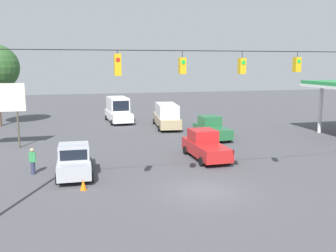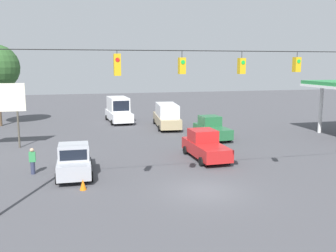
{
  "view_description": "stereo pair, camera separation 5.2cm",
  "coord_description": "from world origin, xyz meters",
  "px_view_note": "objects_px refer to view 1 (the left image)",
  "views": [
    {
      "loc": [
        6.82,
        18.98,
        7.09
      ],
      "look_at": [
        -0.45,
        -10.23,
        2.02
      ],
      "focal_mm": 40.0,
      "sensor_mm": 36.0,
      "label": 1
    },
    {
      "loc": [
        6.77,
        18.99,
        7.09
      ],
      "look_at": [
        -0.45,
        -10.23,
        2.02
      ],
      "focal_mm": 40.0,
      "sensor_mm": 36.0,
      "label": 2
    }
  ],
  "objects_px": {
    "traffic_cone_second": "(79,169)",
    "traffic_cone_third": "(79,157)",
    "overhead_signal_span": "(210,98)",
    "traffic_cone_fourth": "(77,147)",
    "pickup_truck_green_oncoming_far": "(212,129)",
    "traffic_cone_nearest": "(83,185)",
    "pickup_truck_silver_parked_shoulder": "(74,160)",
    "box_truck_white_withflow_deep": "(118,110)",
    "pickup_truck_red_crossing_near": "(205,146)",
    "pedestrian": "(33,161)",
    "box_truck_tan_oncoming_deep": "(167,116)"
  },
  "relations": [
    {
      "from": "overhead_signal_span",
      "to": "box_truck_tan_oncoming_deep",
      "type": "height_order",
      "value": "overhead_signal_span"
    },
    {
      "from": "overhead_signal_span",
      "to": "pedestrian",
      "type": "bearing_deg",
      "value": -35.19
    },
    {
      "from": "box_truck_tan_oncoming_deep",
      "to": "traffic_cone_second",
      "type": "distance_m",
      "value": 18.44
    },
    {
      "from": "pickup_truck_silver_parked_shoulder",
      "to": "box_truck_tan_oncoming_deep",
      "type": "distance_m",
      "value": 18.87
    },
    {
      "from": "traffic_cone_fourth",
      "to": "traffic_cone_second",
      "type": "bearing_deg",
      "value": 90.43
    },
    {
      "from": "pickup_truck_silver_parked_shoulder",
      "to": "box_truck_white_withflow_deep",
      "type": "bearing_deg",
      "value": -103.78
    },
    {
      "from": "traffic_cone_nearest",
      "to": "traffic_cone_second",
      "type": "height_order",
      "value": "same"
    },
    {
      "from": "traffic_cone_third",
      "to": "traffic_cone_fourth",
      "type": "relative_size",
      "value": 1.0
    },
    {
      "from": "pickup_truck_green_oncoming_far",
      "to": "traffic_cone_nearest",
      "type": "relative_size",
      "value": 8.27
    },
    {
      "from": "pickup_truck_red_crossing_near",
      "to": "box_truck_white_withflow_deep",
      "type": "bearing_deg",
      "value": -77.42
    },
    {
      "from": "traffic_cone_fourth",
      "to": "pickup_truck_red_crossing_near",
      "type": "bearing_deg",
      "value": 152.65
    },
    {
      "from": "overhead_signal_span",
      "to": "traffic_cone_second",
      "type": "bearing_deg",
      "value": -43.06
    },
    {
      "from": "overhead_signal_span",
      "to": "pickup_truck_green_oncoming_far",
      "type": "height_order",
      "value": "overhead_signal_span"
    },
    {
      "from": "box_truck_white_withflow_deep",
      "to": "traffic_cone_third",
      "type": "relative_size",
      "value": 10.51
    },
    {
      "from": "pedestrian",
      "to": "box_truck_white_withflow_deep",
      "type": "bearing_deg",
      "value": -111.0
    },
    {
      "from": "pickup_truck_silver_parked_shoulder",
      "to": "pedestrian",
      "type": "relative_size",
      "value": 3.14
    },
    {
      "from": "box_truck_tan_oncoming_deep",
      "to": "traffic_cone_fourth",
      "type": "bearing_deg",
      "value": 43.28
    },
    {
      "from": "box_truck_tan_oncoming_deep",
      "to": "traffic_cone_third",
      "type": "xyz_separation_m",
      "value": [
        9.65,
        12.55,
        -1.01
      ]
    },
    {
      "from": "pickup_truck_green_oncoming_far",
      "to": "traffic_cone_third",
      "type": "distance_m",
      "value": 13.49
    },
    {
      "from": "pickup_truck_silver_parked_shoulder",
      "to": "traffic_cone_nearest",
      "type": "bearing_deg",
      "value": 98.61
    },
    {
      "from": "overhead_signal_span",
      "to": "box_truck_tan_oncoming_deep",
      "type": "relative_size",
      "value": 2.79
    },
    {
      "from": "overhead_signal_span",
      "to": "pedestrian",
      "type": "distance_m",
      "value": 12.48
    },
    {
      "from": "pickup_truck_silver_parked_shoulder",
      "to": "overhead_signal_span",
      "type": "bearing_deg",
      "value": 139.86
    },
    {
      "from": "traffic_cone_third",
      "to": "traffic_cone_fourth",
      "type": "bearing_deg",
      "value": -88.37
    },
    {
      "from": "traffic_cone_nearest",
      "to": "pedestrian",
      "type": "xyz_separation_m",
      "value": [
        3.07,
        -3.92,
        0.55
      ]
    },
    {
      "from": "box_truck_tan_oncoming_deep",
      "to": "traffic_cone_fourth",
      "type": "relative_size",
      "value": 12.19
    },
    {
      "from": "box_truck_tan_oncoming_deep",
      "to": "pickup_truck_red_crossing_near",
      "type": "xyz_separation_m",
      "value": [
        0.45,
        13.98,
        -0.35
      ]
    },
    {
      "from": "overhead_signal_span",
      "to": "box_truck_white_withflow_deep",
      "type": "xyz_separation_m",
      "value": [
        1.69,
        -27.14,
        -3.86
      ]
    },
    {
      "from": "overhead_signal_span",
      "to": "traffic_cone_nearest",
      "type": "bearing_deg",
      "value": -23.44
    },
    {
      "from": "overhead_signal_span",
      "to": "traffic_cone_fourth",
      "type": "height_order",
      "value": "overhead_signal_span"
    },
    {
      "from": "pickup_truck_green_oncoming_far",
      "to": "box_truck_tan_oncoming_deep",
      "type": "distance_m",
      "value": 7.56
    },
    {
      "from": "pickup_truck_silver_parked_shoulder",
      "to": "box_truck_tan_oncoming_deep",
      "type": "xyz_separation_m",
      "value": [
        -9.98,
        -16.02,
        0.35
      ]
    },
    {
      "from": "pedestrian",
      "to": "pickup_truck_silver_parked_shoulder",
      "type": "bearing_deg",
      "value": 161.21
    },
    {
      "from": "pickup_truck_red_crossing_near",
      "to": "traffic_cone_second",
      "type": "relative_size",
      "value": 8.85
    },
    {
      "from": "overhead_signal_span",
      "to": "traffic_cone_fourth",
      "type": "relative_size",
      "value": 34.03
    },
    {
      "from": "pickup_truck_red_crossing_near",
      "to": "traffic_cone_nearest",
      "type": "bearing_deg",
      "value": 29.2
    },
    {
      "from": "pickup_truck_silver_parked_shoulder",
      "to": "pickup_truck_red_crossing_near",
      "type": "height_order",
      "value": "same"
    },
    {
      "from": "pedestrian",
      "to": "traffic_cone_fourth",
      "type": "bearing_deg",
      "value": -115.54
    },
    {
      "from": "overhead_signal_span",
      "to": "pickup_truck_silver_parked_shoulder",
      "type": "height_order",
      "value": "overhead_signal_span"
    },
    {
      "from": "pickup_truck_red_crossing_near",
      "to": "traffic_cone_third",
      "type": "relative_size",
      "value": 8.85
    },
    {
      "from": "pickup_truck_red_crossing_near",
      "to": "overhead_signal_span",
      "type": "bearing_deg",
      "value": 71.6
    },
    {
      "from": "box_truck_white_withflow_deep",
      "to": "pickup_truck_silver_parked_shoulder",
      "type": "distance_m",
      "value": 21.95
    },
    {
      "from": "pickup_truck_green_oncoming_far",
      "to": "pickup_truck_red_crossing_near",
      "type": "height_order",
      "value": "same"
    },
    {
      "from": "traffic_cone_third",
      "to": "overhead_signal_span",
      "type": "bearing_deg",
      "value": 125.29
    },
    {
      "from": "traffic_cone_second",
      "to": "traffic_cone_third",
      "type": "relative_size",
      "value": 1.0
    },
    {
      "from": "overhead_signal_span",
      "to": "pickup_truck_green_oncoming_far",
      "type": "relative_size",
      "value": 4.11
    },
    {
      "from": "pickup_truck_silver_parked_shoulder",
      "to": "pickup_truck_green_oncoming_far",
      "type": "distance_m",
      "value": 15.49
    },
    {
      "from": "overhead_signal_span",
      "to": "pickup_truck_red_crossing_near",
      "type": "height_order",
      "value": "overhead_signal_span"
    },
    {
      "from": "pickup_truck_green_oncoming_far",
      "to": "traffic_cone_second",
      "type": "xyz_separation_m",
      "value": [
        12.35,
        8.59,
        -0.66
      ]
    },
    {
      "from": "box_truck_tan_oncoming_deep",
      "to": "overhead_signal_span",
      "type": "bearing_deg",
      "value": 82.01
    }
  ]
}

